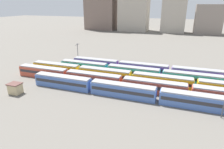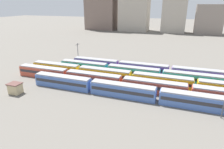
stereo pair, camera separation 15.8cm
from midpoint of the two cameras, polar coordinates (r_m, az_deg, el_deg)
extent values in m
plane|color=#666059|center=(68.96, -8.36, -0.59)|extent=(600.00, 600.00, 0.00)
cube|color=#4C70BC|center=(60.83, -14.25, -2.17)|extent=(18.00, 3.00, 3.40)
cube|color=#2D2D33|center=(60.68, -14.28, -1.81)|extent=(17.20, 3.06, 0.90)
cube|color=#939399|center=(60.17, -14.40, -0.51)|extent=(17.60, 2.70, 0.35)
cube|color=#4C70BC|center=(53.27, 3.08, -4.80)|extent=(18.00, 3.00, 3.40)
cube|color=#2D2D33|center=(53.10, 3.09, -4.40)|extent=(17.20, 3.06, 0.90)
cube|color=#939399|center=(52.51, 3.12, -2.95)|extent=(17.60, 2.70, 0.35)
cube|color=#4C70BC|center=(51.85, 23.70, -7.34)|extent=(18.00, 3.00, 3.40)
cube|color=#2D2D33|center=(51.68, 23.77, -6.93)|extent=(17.20, 3.06, 0.90)
cube|color=#939399|center=(51.07, 24.00, -5.46)|extent=(17.60, 2.70, 0.35)
cube|color=#BC4C38|center=(71.10, -19.51, 0.53)|extent=(18.00, 3.00, 3.40)
cube|color=#2D2D33|center=(70.97, -19.55, 0.84)|extent=(17.20, 3.06, 0.90)
cube|color=#939399|center=(70.53, -19.69, 1.97)|extent=(17.60, 2.70, 0.35)
cube|color=#BC4C38|center=(61.40, -5.54, -1.40)|extent=(18.00, 3.00, 3.40)
cube|color=#2D2D33|center=(61.26, -5.55, -1.05)|extent=(17.20, 3.06, 0.90)
cube|color=#939399|center=(60.75, -5.60, 0.24)|extent=(17.60, 2.70, 0.35)
cube|color=#BC4C38|center=(56.57, 12.16, -3.71)|extent=(18.00, 3.00, 3.40)
cube|color=#2D2D33|center=(56.41, 12.19, -3.33)|extent=(17.20, 3.06, 0.90)
cube|color=#939399|center=(55.86, 12.30, -1.95)|extent=(17.60, 2.70, 0.35)
cube|color=yellow|center=(74.01, -16.04, 1.66)|extent=(18.00, 3.00, 3.40)
cube|color=#2D2D33|center=(73.89, -16.07, 1.96)|extent=(17.20, 3.06, 0.90)
cube|color=#939399|center=(73.46, -16.18, 3.05)|extent=(17.60, 2.70, 0.35)
cube|color=yellow|center=(65.23, -2.30, -0.01)|extent=(18.00, 3.00, 3.40)
cube|color=#2D2D33|center=(65.10, -2.31, 0.33)|extent=(17.20, 3.06, 0.90)
cube|color=#939399|center=(64.62, -2.33, 1.55)|extent=(17.60, 2.70, 0.35)
cube|color=yellow|center=(61.22, 14.38, -2.03)|extent=(18.00, 3.00, 3.40)
cube|color=#2D2D33|center=(61.08, 14.42, -1.68)|extent=(17.20, 3.06, 0.90)
cube|color=#939399|center=(60.56, 14.54, -0.39)|extent=(17.60, 2.70, 0.35)
cube|color=teal|center=(73.82, -8.24, 2.21)|extent=(18.00, 3.00, 3.40)
cube|color=#2D2D33|center=(73.69, -8.25, 2.51)|extent=(17.20, 3.06, 0.90)
cube|color=#939399|center=(73.27, -8.31, 3.60)|extent=(17.60, 2.70, 0.35)
cube|color=teal|center=(67.48, 6.17, 0.58)|extent=(18.00, 3.00, 3.40)
cube|color=#2D2D33|center=(67.35, 6.18, 0.91)|extent=(17.20, 3.06, 0.90)
cube|color=#939399|center=(66.88, 6.23, 2.10)|extent=(17.60, 2.70, 0.35)
cube|color=teal|center=(66.13, 22.29, -1.28)|extent=(18.00, 3.00, 3.40)
cube|color=#2D2D33|center=(65.99, 22.33, -0.95)|extent=(17.20, 3.06, 0.90)
cube|color=#939399|center=(65.52, 22.50, 0.25)|extent=(17.60, 2.70, 0.35)
cube|color=#6B429E|center=(77.22, -4.84, 3.15)|extent=(18.00, 3.00, 3.40)
cube|color=#2D2D33|center=(77.11, -4.85, 3.44)|extent=(17.20, 3.06, 0.90)
cube|color=#939399|center=(76.70, -4.88, 4.49)|extent=(17.60, 2.70, 0.35)
cube|color=#6B429E|center=(71.85, 9.06, 1.66)|extent=(18.00, 3.00, 3.40)
cube|color=#2D2D33|center=(71.72, 9.08, 1.97)|extent=(17.20, 3.06, 0.90)
cube|color=#939399|center=(71.28, 9.14, 3.09)|extent=(17.60, 2.70, 0.35)
cube|color=#6B429E|center=(71.23, 24.14, -0.06)|extent=(18.00, 3.00, 3.40)
cube|color=#2D2D33|center=(71.11, 24.19, 0.25)|extent=(17.20, 3.06, 0.90)
cube|color=#939399|center=(70.67, 24.35, 1.37)|extent=(17.60, 2.70, 0.35)
cylinder|color=#4C4C51|center=(83.61, -10.06, 6.12)|extent=(0.24, 0.24, 8.72)
cube|color=#47474C|center=(82.80, -10.21, 8.64)|extent=(0.16, 3.20, 0.16)
cube|color=#C6B284|center=(61.65, -26.58, -3.76)|extent=(3.20, 2.60, 2.80)
cube|color=brown|center=(61.11, -26.80, -2.46)|extent=(3.60, 3.00, 0.24)
cube|color=#7A665B|center=(198.91, -3.29, 20.30)|extent=(28.89, 18.01, 49.96)
cube|color=#B2A899|center=(188.86, 6.47, 18.28)|extent=(26.06, 19.41, 37.10)
cube|color=#B2A899|center=(184.01, 17.73, 17.06)|extent=(20.15, 14.30, 34.52)
cube|color=gray|center=(185.16, 26.39, 14.29)|extent=(20.98, 15.23, 23.72)
camera|label=1|loc=(0.08, -90.07, -0.03)|focal=31.16mm
camera|label=2|loc=(0.08, 89.93, 0.03)|focal=31.16mm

